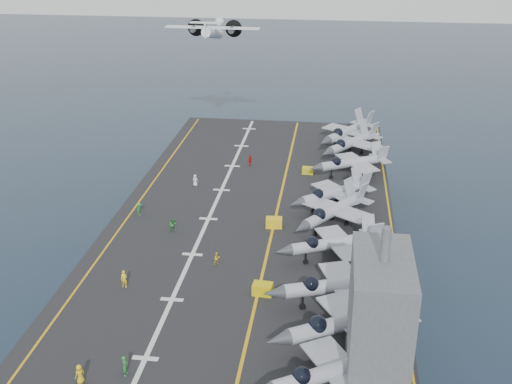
# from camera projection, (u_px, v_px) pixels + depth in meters

# --- Properties ---
(ground) EXTENTS (500.00, 500.00, 0.00)m
(ground) POSITION_uv_depth(u_px,v_px,m) (252.00, 288.00, 90.40)
(ground) COLOR #142135
(ground) RESTS_ON ground
(hull) EXTENTS (36.00, 90.00, 10.00)m
(hull) POSITION_uv_depth(u_px,v_px,m) (252.00, 257.00, 88.40)
(hull) COLOR #56595E
(hull) RESTS_ON ground
(flight_deck) EXTENTS (38.00, 92.00, 0.40)m
(flight_deck) POSITION_uv_depth(u_px,v_px,m) (252.00, 223.00, 86.33)
(flight_deck) COLOR black
(flight_deck) RESTS_ON hull
(foul_line) EXTENTS (0.35, 90.00, 0.02)m
(foul_line) POSITION_uv_depth(u_px,v_px,m) (274.00, 223.00, 85.89)
(foul_line) COLOR gold
(foul_line) RESTS_ON flight_deck
(landing_centerline) EXTENTS (0.50, 90.00, 0.02)m
(landing_centerline) POSITION_uv_depth(u_px,v_px,m) (208.00, 219.00, 86.95)
(landing_centerline) COLOR silver
(landing_centerline) RESTS_ON flight_deck
(deck_edge_port) EXTENTS (0.25, 90.00, 0.02)m
(deck_edge_port) POSITION_uv_depth(u_px,v_px,m) (130.00, 214.00, 88.24)
(deck_edge_port) COLOR gold
(deck_edge_port) RESTS_ON flight_deck
(deck_edge_stbd) EXTENTS (0.25, 90.00, 0.02)m
(deck_edge_stbd) POSITION_uv_depth(u_px,v_px,m) (392.00, 229.00, 84.07)
(deck_edge_stbd) COLOR gold
(deck_edge_stbd) RESTS_ON flight_deck
(island_superstructure) EXTENTS (5.00, 10.00, 15.00)m
(island_superstructure) POSITION_uv_depth(u_px,v_px,m) (380.00, 307.00, 54.21)
(island_superstructure) COLOR #56595E
(island_superstructure) RESTS_ON flight_deck
(fighter_jet_0) EXTENTS (16.39, 14.86, 4.74)m
(fighter_jet_0) POSITION_uv_depth(u_px,v_px,m) (333.00, 370.00, 54.55)
(fighter_jet_0) COLOR #8E969E
(fighter_jet_0) RESTS_ON flight_deck
(fighter_jet_1) EXTENTS (17.99, 16.17, 5.21)m
(fighter_jet_1) POSITION_uv_depth(u_px,v_px,m) (349.00, 320.00, 60.82)
(fighter_jet_1) COLOR gray
(fighter_jet_1) RESTS_ON flight_deck
(fighter_jet_2) EXTENTS (16.98, 14.05, 5.05)m
(fighter_jet_2) POSITION_uv_depth(u_px,v_px,m) (340.00, 284.00, 66.95)
(fighter_jet_2) COLOR #979EA8
(fighter_jet_2) RESTS_ON flight_deck
(fighter_jet_3) EXTENTS (15.75, 13.63, 4.60)m
(fighter_jet_3) POSITION_uv_depth(u_px,v_px,m) (335.00, 242.00, 75.96)
(fighter_jet_3) COLOR #989FA8
(fighter_jet_3) RESTS_ON flight_deck
(fighter_jet_4) EXTENTS (15.80, 17.03, 4.92)m
(fighter_jet_4) POSITION_uv_depth(u_px,v_px,m) (334.00, 210.00, 83.92)
(fighter_jet_4) COLOR #9AA2AA
(fighter_jet_4) RESTS_ON flight_deck
(fighter_jet_5) EXTENTS (15.94, 15.39, 4.63)m
(fighter_jet_5) POSITION_uv_depth(u_px,v_px,m) (335.00, 192.00, 89.59)
(fighter_jet_5) COLOR gray
(fighter_jet_5) RESTS_ON flight_deck
(fighter_jet_6) EXTENTS (15.93, 14.19, 4.62)m
(fighter_jet_6) POSITION_uv_depth(u_px,v_px,m) (353.00, 162.00, 100.55)
(fighter_jet_6) COLOR #A1A8B2
(fighter_jet_6) RESTS_ON flight_deck
(fighter_jet_7) EXTENTS (15.95, 17.09, 4.94)m
(fighter_jet_7) POSITION_uv_depth(u_px,v_px,m) (351.00, 142.00, 108.78)
(fighter_jet_7) COLOR #99A0A9
(fighter_jet_7) RESTS_ON flight_deck
(fighter_jet_8) EXTENTS (16.63, 18.22, 5.26)m
(fighter_jet_8) POSITION_uv_depth(u_px,v_px,m) (348.00, 131.00, 113.82)
(fighter_jet_8) COLOR #9197A1
(fighter_jet_8) RESTS_ON flight_deck
(tow_cart_a) EXTENTS (2.25, 1.56, 1.29)m
(tow_cart_a) POSITION_uv_depth(u_px,v_px,m) (263.00, 289.00, 69.55)
(tow_cart_a) COLOR #D0BA0A
(tow_cart_a) RESTS_ON flight_deck
(tow_cart_b) EXTENTS (2.24, 1.55, 1.28)m
(tow_cart_b) POSITION_uv_depth(u_px,v_px,m) (274.00, 223.00, 84.49)
(tow_cart_b) COLOR yellow
(tow_cart_b) RESTS_ON flight_deck
(tow_cart_c) EXTENTS (1.83, 1.25, 1.06)m
(tow_cart_c) POSITION_uv_depth(u_px,v_px,m) (308.00, 170.00, 101.94)
(tow_cart_c) COLOR gold
(tow_cart_c) RESTS_ON flight_deck
(crew_0) EXTENTS (1.26, 1.37, 1.90)m
(crew_0) POSITION_uv_depth(u_px,v_px,m) (80.00, 374.00, 56.21)
(crew_0) COLOR yellow
(crew_0) RESTS_ON flight_deck
(crew_1) EXTENTS (1.33, 0.99, 2.03)m
(crew_1) POSITION_uv_depth(u_px,v_px,m) (124.00, 279.00, 70.71)
(crew_1) COLOR yellow
(crew_1) RESTS_ON flight_deck
(crew_2) EXTENTS (1.38, 1.27, 1.92)m
(crew_2) POSITION_uv_depth(u_px,v_px,m) (173.00, 225.00, 83.18)
(crew_2) COLOR #248A31
(crew_2) RESTS_ON flight_deck
(crew_3) EXTENTS (0.72, 1.08, 1.79)m
(crew_3) POSITION_uv_depth(u_px,v_px,m) (139.00, 209.00, 87.73)
(crew_3) COLOR #1D882C
(crew_3) RESTS_ON flight_deck
(crew_4) EXTENTS (1.08, 1.26, 1.77)m
(crew_4) POSITION_uv_depth(u_px,v_px,m) (250.00, 160.00, 105.15)
(crew_4) COLOR #B6100D
(crew_4) RESTS_ON flight_deck
(crew_5) EXTENTS (1.24, 0.99, 1.80)m
(crew_5) POSITION_uv_depth(u_px,v_px,m) (195.00, 180.00, 97.21)
(crew_5) COLOR white
(crew_5) RESTS_ON flight_deck
(crew_6) EXTENTS (0.89, 1.26, 2.00)m
(crew_6) POSITION_uv_depth(u_px,v_px,m) (125.00, 366.00, 57.19)
(crew_6) COLOR #278331
(crew_6) RESTS_ON flight_deck
(crew_7) EXTENTS (1.15, 1.09, 1.60)m
(crew_7) POSITION_uv_depth(u_px,v_px,m) (217.00, 258.00, 75.37)
(crew_7) COLOR yellow
(crew_7) RESTS_ON flight_deck
(transport_plane) EXTENTS (19.70, 13.66, 4.59)m
(transport_plane) POSITION_uv_depth(u_px,v_px,m) (213.00, 33.00, 130.40)
(transport_plane) COLOR white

